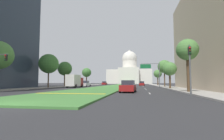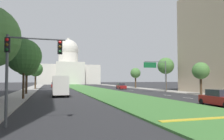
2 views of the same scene
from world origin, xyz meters
name	(u,v)px [view 1 (image 1 of 2)]	position (x,y,z in m)	size (l,w,h in m)	color
ground_plane	(122,85)	(0.00, 62.57, 0.00)	(275.30, 275.30, 0.00)	#2B2B2D
grass_median	(120,85)	(0.00, 56.31, 0.07)	(8.83, 112.62, 0.14)	#427A38
median_curb_nose	(70,93)	(0.00, 9.04, 0.16)	(7.95, 0.50, 0.04)	gold
lane_dashes_right	(144,88)	(8.75, 32.86, 0.00)	(0.16, 41.83, 0.01)	silver
sidewalk_left	(78,86)	(-15.09, 50.06, 0.07)	(4.00, 112.62, 0.15)	#9E9991
sidewalk_right	(162,86)	(15.09, 50.06, 0.07)	(4.00, 112.62, 0.15)	#9E9991
capitol_building	(130,73)	(0.00, 124.32, 8.28)	(33.82, 29.18, 27.43)	silver
traffic_light_near_right	(190,63)	(12.59, 9.57, 3.31)	(0.28, 0.35, 5.20)	#515456
overhead_guide_sign	(152,70)	(10.98, 36.47, 4.62)	(5.07, 0.20, 6.50)	#515456
street_tree_right_near	(187,50)	(13.84, 14.81, 5.60)	(2.84, 2.84, 7.12)	#4C3823
street_tree_left_mid	(49,64)	(-13.62, 27.59, 5.73)	(4.59, 4.59, 8.04)	#4C3823
street_tree_right_mid	(170,69)	(13.71, 26.98, 4.07)	(2.81, 2.81, 5.52)	#4C3823
street_tree_left_far	(65,69)	(-14.27, 37.55, 5.35)	(4.19, 4.19, 7.47)	#4C3823
street_tree_right_far	(164,67)	(14.48, 39.24, 5.68)	(3.66, 3.66, 7.55)	#4C3823
street_tree_left_distant	(87,73)	(-14.04, 57.28, 5.32)	(3.81, 3.81, 7.27)	#4C3823
street_tree_right_distant	(158,74)	(14.59, 56.79, 4.56)	(3.10, 3.10, 6.17)	#4C3823
sedan_lead_stopped	(128,87)	(5.98, 14.82, 0.78)	(2.17, 4.42, 1.65)	maroon
sedan_midblock	(86,84)	(-8.41, 39.32, 0.84)	(1.87, 4.63, 1.81)	silver
sedan_distant	(142,84)	(8.47, 52.33, 0.79)	(2.05, 4.29, 1.67)	maroon
sedan_far_horizon	(104,83)	(-8.96, 69.05, 0.82)	(1.99, 4.16, 1.75)	maroon
box_truck_delivery	(75,81)	(-8.74, 31.62, 1.68)	(2.40, 6.40, 3.20)	maroon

